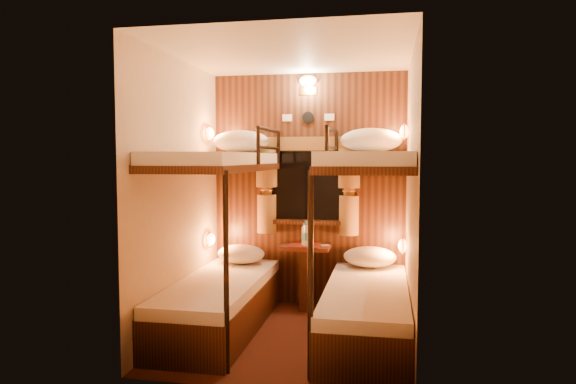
% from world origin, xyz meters
% --- Properties ---
extents(floor, '(2.10, 2.10, 0.00)m').
position_xyz_m(floor, '(0.00, 0.00, 0.00)').
color(floor, '#33140D').
rests_on(floor, ground).
extents(ceiling, '(2.10, 2.10, 0.00)m').
position_xyz_m(ceiling, '(0.00, 0.00, 2.40)').
color(ceiling, silver).
rests_on(ceiling, wall_back).
extents(wall_back, '(2.40, 0.00, 2.40)m').
position_xyz_m(wall_back, '(0.00, 1.05, 1.20)').
color(wall_back, '#C6B293').
rests_on(wall_back, floor).
extents(wall_front, '(2.40, 0.00, 2.40)m').
position_xyz_m(wall_front, '(0.00, -1.05, 1.20)').
color(wall_front, '#C6B293').
rests_on(wall_front, floor).
extents(wall_left, '(0.00, 2.40, 2.40)m').
position_xyz_m(wall_left, '(-1.00, 0.00, 1.20)').
color(wall_left, '#C6B293').
rests_on(wall_left, floor).
extents(wall_right, '(0.00, 2.40, 2.40)m').
position_xyz_m(wall_right, '(1.00, 0.00, 1.20)').
color(wall_right, '#C6B293').
rests_on(wall_right, floor).
extents(back_panel, '(2.00, 0.03, 2.40)m').
position_xyz_m(back_panel, '(0.00, 1.04, 1.20)').
color(back_panel, black).
rests_on(back_panel, floor).
extents(bunk_left, '(0.72, 1.90, 1.82)m').
position_xyz_m(bunk_left, '(-0.65, 0.07, 0.56)').
color(bunk_left, black).
rests_on(bunk_left, floor).
extents(bunk_right, '(0.72, 1.90, 1.82)m').
position_xyz_m(bunk_right, '(0.65, 0.07, 0.56)').
color(bunk_right, black).
rests_on(bunk_right, floor).
extents(window, '(1.00, 0.12, 0.79)m').
position_xyz_m(window, '(0.00, 1.00, 1.18)').
color(window, black).
rests_on(window, back_panel).
extents(curtains, '(1.10, 0.22, 1.00)m').
position_xyz_m(curtains, '(0.00, 0.97, 1.26)').
color(curtains, olive).
rests_on(curtains, back_panel).
extents(back_fixtures, '(0.54, 0.09, 0.48)m').
position_xyz_m(back_fixtures, '(0.00, 1.00, 2.25)').
color(back_fixtures, black).
rests_on(back_fixtures, back_panel).
extents(reading_lamps, '(2.00, 0.20, 1.25)m').
position_xyz_m(reading_lamps, '(-0.00, 0.70, 1.24)').
color(reading_lamps, orange).
rests_on(reading_lamps, wall_left).
extents(table, '(0.50, 0.34, 0.66)m').
position_xyz_m(table, '(0.00, 0.85, 0.41)').
color(table, '#4E1711').
rests_on(table, floor).
extents(bottle_left, '(0.07, 0.07, 0.25)m').
position_xyz_m(bottle_left, '(0.02, 0.80, 0.76)').
color(bottle_left, '#99BFE5').
rests_on(bottle_left, table).
extents(bottle_right, '(0.06, 0.06, 0.22)m').
position_xyz_m(bottle_right, '(-0.01, 0.85, 0.75)').
color(bottle_right, '#99BFE5').
rests_on(bottle_right, table).
extents(sachet_a, '(0.10, 0.09, 0.01)m').
position_xyz_m(sachet_a, '(0.20, 0.87, 0.65)').
color(sachet_a, silver).
rests_on(sachet_a, table).
extents(sachet_b, '(0.09, 0.08, 0.01)m').
position_xyz_m(sachet_b, '(0.03, 0.89, 0.65)').
color(sachet_b, silver).
rests_on(sachet_b, table).
extents(pillow_lower_left, '(0.49, 0.35, 0.19)m').
position_xyz_m(pillow_lower_left, '(-0.65, 0.75, 0.55)').
color(pillow_lower_left, silver).
rests_on(pillow_lower_left, bunk_left).
extents(pillow_lower_right, '(0.52, 0.37, 0.20)m').
position_xyz_m(pillow_lower_right, '(0.65, 0.82, 0.56)').
color(pillow_lower_right, silver).
rests_on(pillow_lower_right, bunk_right).
extents(pillow_upper_left, '(0.57, 0.41, 0.23)m').
position_xyz_m(pillow_upper_left, '(-0.65, 0.78, 1.70)').
color(pillow_upper_left, silver).
rests_on(pillow_upper_left, bunk_left).
extents(pillow_upper_right, '(0.60, 0.43, 0.24)m').
position_xyz_m(pillow_upper_right, '(0.65, 0.81, 1.71)').
color(pillow_upper_right, silver).
rests_on(pillow_upper_right, bunk_right).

